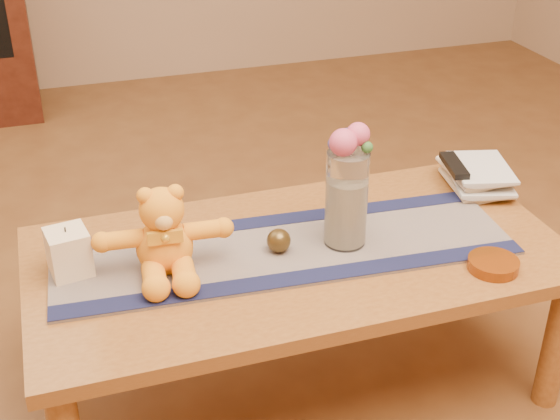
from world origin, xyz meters
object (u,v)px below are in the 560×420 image
object	(u,v)px
tv_remote	(454,165)
teddy_bear	(163,230)
book_bottom	(450,186)
pillar_candle	(69,252)
glass_vase	(346,199)
bronze_ball	(279,241)
amber_dish	(493,264)

from	to	relation	value
tv_remote	teddy_bear	bearing A→B (deg)	-157.85
tv_remote	book_bottom	bearing A→B (deg)	90.00
pillar_candle	glass_vase	xyz separation A→B (m)	(0.70, -0.08, 0.07)
teddy_bear	tv_remote	bearing A→B (deg)	14.65
teddy_bear	bronze_ball	distance (m)	0.30
teddy_bear	pillar_candle	distance (m)	0.24
bronze_ball	amber_dish	xyz separation A→B (m)	(0.49, -0.24, -0.03)
amber_dish	book_bottom	bearing A→B (deg)	74.93
glass_vase	teddy_bear	bearing A→B (deg)	177.09
teddy_bear	glass_vase	size ratio (longest dim) A/B	1.24
amber_dish	bronze_ball	bearing A→B (deg)	154.31
bronze_ball	book_bottom	distance (m)	0.63
glass_vase	book_bottom	xyz separation A→B (m)	(0.42, 0.19, -0.13)
bronze_ball	tv_remote	xyz separation A→B (m)	(0.60, 0.17, 0.05)
pillar_candle	amber_dish	bearing A→B (deg)	-16.70
teddy_bear	amber_dish	world-z (taller)	teddy_bear
bronze_ball	book_bottom	size ratio (longest dim) A/B	0.28
teddy_bear	glass_vase	xyz separation A→B (m)	(0.47, -0.02, 0.02)
teddy_bear	glass_vase	distance (m)	0.47
teddy_bear	book_bottom	xyz separation A→B (m)	(0.90, 0.17, -0.11)
pillar_candle	tv_remote	xyz separation A→B (m)	(1.12, 0.11, 0.02)
bronze_ball	book_bottom	bearing A→B (deg)	16.86
book_bottom	pillar_candle	bearing A→B (deg)	-165.10
teddy_bear	book_bottom	distance (m)	0.92
tv_remote	amber_dish	distance (m)	0.43
book_bottom	amber_dish	bearing A→B (deg)	-96.05
pillar_candle	book_bottom	bearing A→B (deg)	5.88
pillar_candle	book_bottom	size ratio (longest dim) A/B	0.52
tv_remote	bronze_ball	bearing A→B (deg)	-151.92
teddy_bear	tv_remote	xyz separation A→B (m)	(0.89, 0.16, -0.03)
pillar_candle	glass_vase	distance (m)	0.71
glass_vase	tv_remote	distance (m)	0.46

